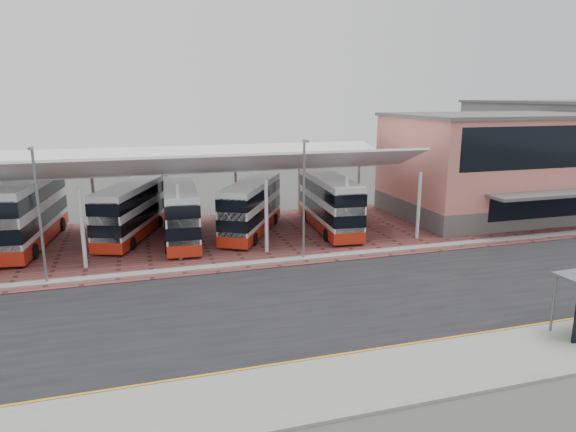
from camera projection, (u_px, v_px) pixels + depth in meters
The scene contains 16 objects.
ground at pixel (305, 296), 28.41m from camera, with size 140.00×140.00×0.00m, color #3E403C.
road at pixel (311, 303), 27.47m from camera, with size 120.00×14.00×0.02m, color black.
forecourt at pixel (277, 234), 41.08m from camera, with size 72.00×16.00×0.06m, color brown.
sidewalk at pixel (379, 378), 20.01m from camera, with size 120.00×4.00×0.14m, color gray.
north_kerb at pixel (275, 261), 34.17m from camera, with size 120.00×0.80×0.14m, color gray.
yellow_line_near at pixel (358, 355), 21.88m from camera, with size 120.00×0.12×0.01m, color gold.
yellow_line_far at pixel (355, 352), 22.16m from camera, with size 120.00×0.12×0.01m, color gold.
canopy at pixel (170, 164), 38.37m from camera, with size 37.00×11.63×7.07m.
terminal at pixel (495, 165), 46.79m from camera, with size 18.40×14.40×9.25m.
lamp_west at pixel (39, 212), 29.31m from camera, with size 0.16×0.90×8.07m.
lamp_east at pixel (304, 196), 33.82m from camera, with size 0.16×0.90×8.07m.
bus_1 at pixel (27, 212), 37.45m from camera, with size 4.10×12.15×4.91m.
bus_2 at pixel (131, 211), 39.44m from camera, with size 5.75×10.35×4.19m.
bus_3 at pixel (181, 214), 38.68m from camera, with size 2.97×10.27×4.18m.
bus_4 at pixel (251, 208), 40.66m from camera, with size 6.92×9.99×4.17m.
bus_5 at pixel (329, 203), 41.84m from camera, with size 3.28×10.78×4.38m.
Camera 1 is at (-8.61, -25.22, 10.83)m, focal length 32.00 mm.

